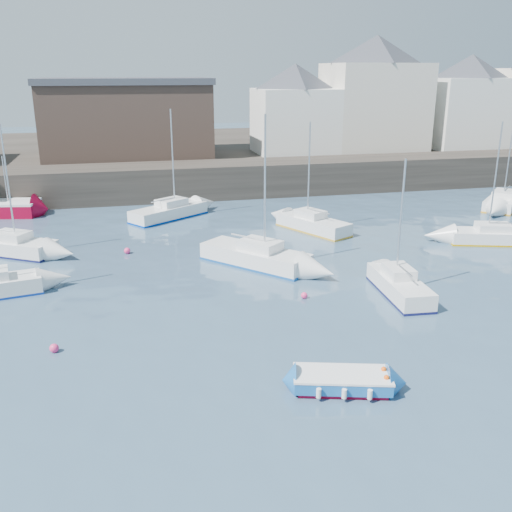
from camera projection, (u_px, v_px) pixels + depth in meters
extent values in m
plane|color=#2D4760|center=(332.00, 398.00, 20.32)|extent=(220.00, 220.00, 0.00)
cube|color=#28231E|center=(199.00, 180.00, 52.25)|extent=(90.00, 5.00, 3.00)
cube|color=#28231E|center=(179.00, 154.00, 68.94)|extent=(90.00, 32.00, 2.80)
cube|color=beige|center=(374.00, 107.00, 61.25)|extent=(10.00, 8.00, 9.00)
pyramid|color=#3A3D44|center=(377.00, 49.00, 59.41)|extent=(13.36, 13.36, 2.80)
cube|color=white|center=(467.00, 113.00, 63.39)|extent=(9.00, 7.00, 7.50)
pyramid|color=#3A3D44|center=(472.00, 66.00, 61.84)|extent=(11.88, 11.88, 2.45)
cube|color=white|center=(295.00, 121.00, 59.23)|extent=(8.00, 7.00, 6.50)
pyramid|color=#3A3D44|center=(295.00, 76.00, 57.84)|extent=(11.14, 11.14, 2.45)
cube|color=#3D2D26|center=(127.00, 121.00, 56.87)|extent=(16.00, 10.00, 7.00)
cube|color=#3A3D44|center=(124.00, 81.00, 55.69)|extent=(16.40, 10.40, 0.60)
cube|color=maroon|center=(342.00, 388.00, 20.81)|extent=(3.43, 2.13, 0.16)
cube|color=#1A5FAB|center=(342.00, 381.00, 20.72)|extent=(3.74, 2.38, 0.44)
cube|color=white|center=(342.00, 374.00, 20.64)|extent=(3.82, 2.42, 0.08)
cube|color=white|center=(342.00, 379.00, 20.70)|extent=(2.95, 1.76, 0.40)
cube|color=#C6B87F|center=(342.00, 376.00, 20.67)|extent=(0.52, 1.07, 0.06)
cylinder|color=white|center=(316.00, 369.00, 21.57)|extent=(0.18, 0.18, 0.35)
cylinder|color=white|center=(319.00, 393.00, 19.97)|extent=(0.18, 0.18, 0.35)
cylinder|color=white|center=(340.00, 370.00, 21.53)|extent=(0.18, 0.18, 0.35)
cylinder|color=white|center=(344.00, 394.00, 19.93)|extent=(0.18, 0.18, 0.35)
cylinder|color=white|center=(364.00, 370.00, 21.49)|extent=(0.18, 0.18, 0.35)
cylinder|color=white|center=(370.00, 394.00, 19.89)|extent=(0.18, 0.18, 0.35)
cylinder|color=silver|center=(5.00, 179.00, 44.90)|extent=(0.09, 0.09, 3.57)
cube|color=white|center=(255.00, 257.00, 34.00)|extent=(6.12, 6.56, 1.02)
cube|color=#164F99|center=(255.00, 264.00, 34.13)|extent=(6.18, 6.63, 0.14)
cube|color=white|center=(260.00, 245.00, 33.56)|extent=(2.80, 2.87, 0.57)
cylinder|color=silver|center=(265.00, 185.00, 32.24)|extent=(0.11, 0.11, 7.83)
cube|color=white|center=(400.00, 286.00, 29.46)|extent=(2.05, 5.35, 0.94)
cube|color=#131543|center=(399.00, 294.00, 29.59)|extent=(2.07, 5.41, 0.13)
cube|color=white|center=(399.00, 271.00, 29.48)|extent=(1.39, 1.92, 0.52)
cylinder|color=silver|center=(401.00, 218.00, 28.87)|extent=(0.10, 0.10, 6.04)
cube|color=white|center=(497.00, 237.00, 38.38)|extent=(6.54, 3.73, 0.86)
cube|color=#C19003|center=(496.00, 242.00, 38.49)|extent=(6.60, 3.76, 0.11)
cube|color=white|center=(494.00, 227.00, 38.19)|extent=(2.52, 2.07, 0.48)
cylinder|color=silver|center=(495.00, 178.00, 37.17)|extent=(0.10, 0.10, 7.16)
cube|color=white|center=(9.00, 246.00, 36.15)|extent=(6.34, 4.99, 0.93)
cube|color=#121443|center=(9.00, 252.00, 36.28)|extent=(6.40, 5.04, 0.12)
cube|color=white|center=(11.00, 236.00, 35.83)|extent=(2.64, 2.42, 0.52)
cylinder|color=silver|center=(8.00, 184.00, 34.70)|extent=(0.10, 0.10, 7.16)
cube|color=white|center=(313.00, 225.00, 41.20)|extent=(4.38, 6.08, 0.96)
cube|color=gold|center=(313.00, 230.00, 41.33)|extent=(4.43, 6.14, 0.13)
cube|color=white|center=(311.00, 214.00, 41.18)|extent=(2.20, 2.47, 0.53)
cylinder|color=silver|center=(309.00, 170.00, 40.43)|extent=(0.11, 0.11, 6.75)
cube|color=white|center=(504.00, 201.00, 48.74)|extent=(6.59, 6.52, 0.90)
cube|color=orange|center=(504.00, 205.00, 48.86)|extent=(6.65, 6.58, 0.12)
cube|color=white|center=(505.00, 194.00, 48.24)|extent=(2.93, 2.92, 0.50)
cylinder|color=silver|center=(510.00, 149.00, 46.78)|extent=(0.10, 0.10, 8.07)
cube|color=white|center=(169.00, 212.00, 44.77)|extent=(6.42, 5.40, 0.96)
cube|color=#0033A7|center=(169.00, 217.00, 44.90)|extent=(6.48, 5.45, 0.13)
cube|color=white|center=(171.00, 202.00, 44.76)|extent=(2.72, 2.56, 0.53)
cylinder|color=silver|center=(173.00, 158.00, 43.93)|extent=(0.11, 0.11, 7.38)
sphere|color=#FF3477|center=(55.00, 352.00, 23.62)|extent=(0.38, 0.38, 0.38)
sphere|color=#FF3477|center=(304.00, 298.00, 29.17)|extent=(0.34, 0.34, 0.34)
sphere|color=#FF3477|center=(127.00, 254.00, 36.27)|extent=(0.40, 0.40, 0.40)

